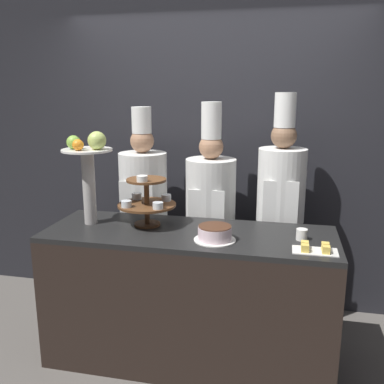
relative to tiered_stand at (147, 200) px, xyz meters
The scene contains 10 objects.
wall_back 0.99m from the tiered_stand, 70.58° to the left, with size 10.00×0.06×2.80m.
buffet_counter 0.73m from the tiered_stand, 13.09° to the right, with size 1.94×0.68×0.95m.
tiered_stand is the anchor object (origin of this frame).
fruit_pedestal 0.47m from the tiered_stand, behind, with size 0.35×0.35×0.66m.
cake_round 0.57m from the tiered_stand, 21.83° to the right, with size 0.26×0.26×0.10m.
cup_white 1.06m from the tiered_stand, ahead, with size 0.07×0.07×0.07m.
cake_square_tray 1.16m from the tiered_stand, 13.44° to the right, with size 0.26×0.14×0.05m.
chef_left 0.58m from the tiered_stand, 111.27° to the left, with size 0.39×0.39×1.75m.
chef_center_left 0.66m from the tiered_stand, 55.14° to the left, with size 0.40×0.40×1.79m.
chef_center_right 1.05m from the tiered_stand, 29.70° to the left, with size 0.36×0.36×1.86m.
Camera 1 is at (0.61, -2.31, 1.88)m, focal length 40.00 mm.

